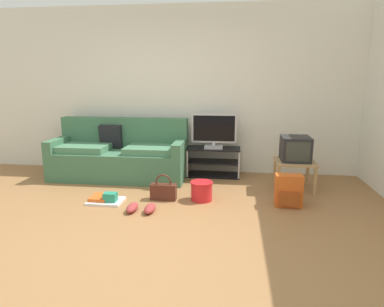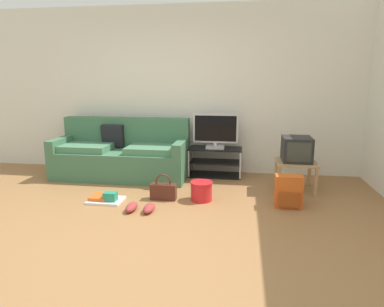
% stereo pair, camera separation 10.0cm
% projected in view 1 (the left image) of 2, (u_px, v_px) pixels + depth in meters
% --- Properties ---
extents(ground_plane, '(9.00, 9.80, 0.02)m').
position_uv_depth(ground_plane, '(134.00, 230.00, 3.54)').
color(ground_plane, olive).
extents(wall_back, '(9.00, 0.10, 2.70)m').
position_uv_depth(wall_back, '(174.00, 91.00, 5.63)').
color(wall_back, silver).
rests_on(wall_back, ground_plane).
extents(couch, '(2.09, 0.83, 0.92)m').
position_uv_depth(couch, '(120.00, 156.00, 5.39)').
color(couch, '#3D6B4C').
rests_on(couch, ground_plane).
extents(tv_stand, '(0.84, 0.42, 0.46)m').
position_uv_depth(tv_stand, '(214.00, 162.00, 5.48)').
color(tv_stand, black).
rests_on(tv_stand, ground_plane).
extents(flat_tv, '(0.71, 0.22, 0.55)m').
position_uv_depth(flat_tv, '(214.00, 131.00, 5.35)').
color(flat_tv, '#B2B2B7').
rests_on(flat_tv, tv_stand).
extents(side_table, '(0.54, 0.54, 0.41)m').
position_uv_depth(side_table, '(294.00, 165.00, 4.77)').
color(side_table, tan).
rests_on(side_table, ground_plane).
extents(crt_tv, '(0.39, 0.44, 0.34)m').
position_uv_depth(crt_tv, '(295.00, 149.00, 4.74)').
color(crt_tv, '#232326').
rests_on(crt_tv, side_table).
extents(backpack, '(0.33, 0.25, 0.40)m').
position_uv_depth(backpack, '(289.00, 191.00, 4.15)').
color(backpack, '#CC561E').
rests_on(backpack, ground_plane).
extents(handbag, '(0.33, 0.13, 0.34)m').
position_uv_depth(handbag, '(163.00, 191.00, 4.39)').
color(handbag, '#4C2319').
rests_on(handbag, ground_plane).
extents(cleaning_bucket, '(0.29, 0.29, 0.25)m').
position_uv_depth(cleaning_bucket, '(202.00, 190.00, 4.37)').
color(cleaning_bucket, red).
rests_on(cleaning_bucket, ground_plane).
extents(sneakers_pair, '(0.34, 0.28, 0.09)m').
position_uv_depth(sneakers_pair, '(141.00, 208.00, 4.00)').
color(sneakers_pair, '#993333').
rests_on(sneakers_pair, ground_plane).
extents(floor_tray, '(0.43, 0.33, 0.14)m').
position_uv_depth(floor_tray, '(105.00, 199.00, 4.31)').
color(floor_tray, silver).
rests_on(floor_tray, ground_plane).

